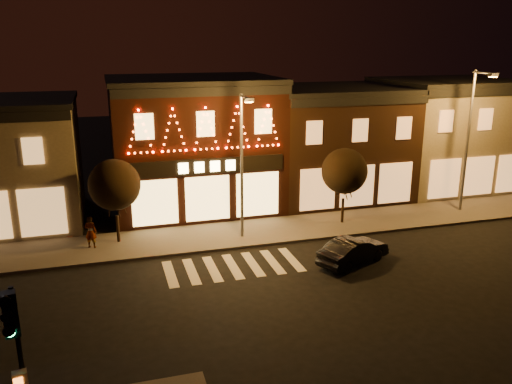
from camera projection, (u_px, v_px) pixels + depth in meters
name	position (u px, v px, depth m)	size (l,w,h in m)	color
ground	(256.00, 305.00, 21.49)	(120.00, 120.00, 0.00)	black
sidewalk_far	(250.00, 233.00, 29.38)	(44.00, 4.00, 0.15)	#47423D
building_pulp	(194.00, 143.00, 33.21)	(10.20, 8.34, 8.30)	black
building_right_a	(332.00, 142.00, 35.92)	(9.20, 8.28, 7.50)	#341E12
building_right_b	(445.00, 133.00, 38.32)	(9.20, 8.28, 7.80)	#6E654E
traffic_signal_near	(16.00, 345.00, 12.34)	(0.39, 0.51, 4.82)	black
streetlamp_mid	(243.00, 156.00, 27.23)	(0.49, 1.75, 7.69)	#59595E
streetlamp_right	(471.00, 131.00, 31.55)	(0.57, 1.98, 8.61)	#59595E
tree_left	(115.00, 185.00, 27.06)	(2.66, 2.66, 4.46)	black
tree_right	(344.00, 171.00, 30.05)	(2.64, 2.64, 4.41)	black
dark_sedan	(353.00, 251.00, 25.36)	(1.37, 3.94, 1.30)	black
pedestrian	(91.00, 232.00, 26.89)	(0.61, 0.40, 1.68)	gray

